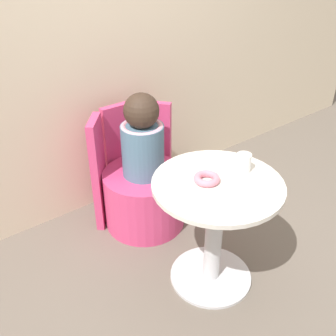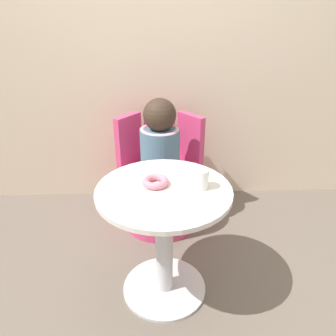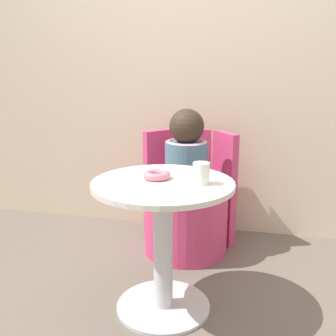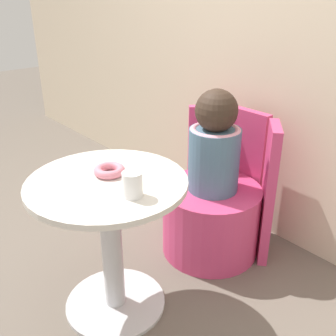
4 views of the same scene
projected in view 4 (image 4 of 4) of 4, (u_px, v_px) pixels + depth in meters
The scene contains 8 objects.
ground_plane at pixel (104, 296), 1.96m from camera, with size 12.00×12.00×0.00m, color #665B51.
back_wall at pixel (266, 28), 2.12m from camera, with size 6.00×0.06×2.40m.
round_table at pixel (110, 226), 1.72m from camera, with size 0.68×0.68×0.67m.
tub_chair at pixel (211, 219), 2.23m from camera, with size 0.55×0.55×0.40m.
booth_backrest at pixel (239, 178), 2.29m from camera, with size 0.64×0.24×0.78m.
child_figure at pixel (215, 145), 2.04m from camera, with size 0.27×0.27×0.55m.
donut at pixel (109, 170), 1.67m from camera, with size 0.13×0.13×0.04m.
cup at pixel (132, 184), 1.48m from camera, with size 0.08×0.08×0.10m.
Camera 4 is at (1.34, -0.74, 1.41)m, focal length 42.00 mm.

